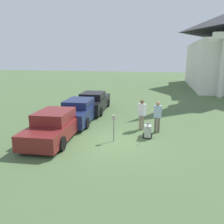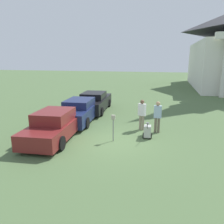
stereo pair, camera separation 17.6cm
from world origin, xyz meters
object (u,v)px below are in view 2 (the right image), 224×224
person_supervisor (158,115)px  parked_car_maroon (56,125)px  parking_meter (113,123)px  equipment_cart (147,131)px  person_worker (142,113)px  parked_car_black (94,102)px  parked_car_navy (80,110)px

person_supervisor → parked_car_maroon: bearing=20.0°
parking_meter → equipment_cart: parking_meter is taller
parked_car_maroon → person_worker: person_worker is taller
parked_car_maroon → parked_car_black: bearing=85.5°
parked_car_maroon → parked_car_black: 6.33m
parked_car_maroon → equipment_cart: 4.79m
parked_car_black → equipment_cart: parked_car_black is taller
parking_meter → person_worker: (1.19, 2.15, 0.08)m
parked_car_maroon → equipment_cart: parked_car_maroon is taller
person_supervisor → parked_car_navy: bearing=-16.5°
parked_car_navy → equipment_cart: 5.23m
person_worker → equipment_cart: person_worker is taller
parked_car_black → person_worker: size_ratio=2.93×
parked_car_navy → person_worker: bearing=-18.0°
parking_meter → person_worker: 2.46m
parked_car_maroon → equipment_cart: size_ratio=5.24×
parked_car_navy → parking_meter: parked_car_navy is taller
parked_car_maroon → equipment_cart: bearing=8.0°
parked_car_maroon → parked_car_navy: bearing=85.5°
parked_car_navy → person_worker: person_worker is taller
parking_meter → equipment_cart: 1.91m
parking_meter → equipment_cart: bearing=26.4°
equipment_cart → parked_car_maroon: bearing=-170.4°
person_supervisor → parked_car_black: bearing=-41.9°
parked_car_maroon → parking_meter: (3.02, 0.23, 0.26)m
parked_car_navy → person_supervisor: person_supervisor is taller
parked_car_black → person_supervisor: size_ratio=2.94×
parked_car_maroon → parking_meter: bearing=-0.2°
person_supervisor → equipment_cart: (-0.45, -1.04, -0.64)m
parking_meter → person_worker: bearing=61.1°
person_supervisor → equipment_cart: 1.30m
parked_car_black → parking_meter: parked_car_black is taller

